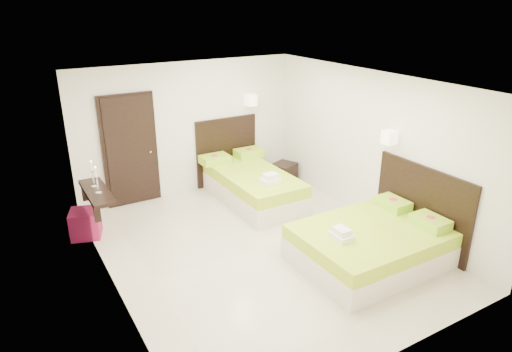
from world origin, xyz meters
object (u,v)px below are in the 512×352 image
ottoman (86,223)px  nightstand (284,173)px  bed_single (251,183)px  bed_double (374,242)px

ottoman → nightstand: bearing=4.3°
bed_single → bed_double: bed_single is taller
nightstand → ottoman: size_ratio=1.04×
bed_single → nightstand: 1.12m
bed_double → ottoman: bearing=140.1°
bed_double → ottoman: (-3.56, 2.98, -0.09)m
bed_single → bed_double: 2.93m
nightstand → ottoman: ottoman is taller
bed_double → nightstand: 3.34m
ottoman → bed_single: bearing=-1.5°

